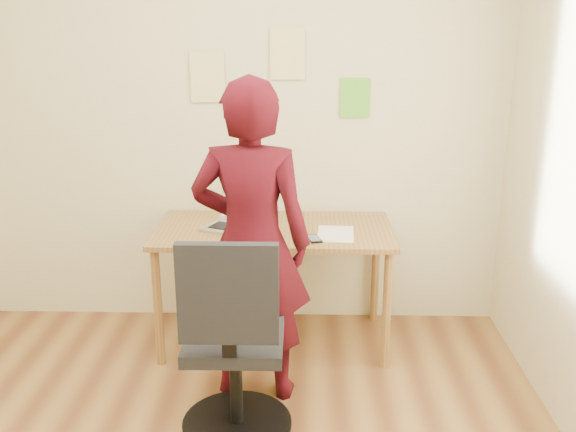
{
  "coord_description": "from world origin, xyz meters",
  "views": [
    {
      "loc": [
        0.49,
        -2.23,
        1.94
      ],
      "look_at": [
        0.4,
        0.95,
        0.95
      ],
      "focal_mm": 40.0,
      "sensor_mm": 36.0,
      "label": 1
    }
  ],
  "objects_px": {
    "laptop": "(237,219)",
    "office_chair": "(234,353)",
    "desk": "(274,242)",
    "phone": "(314,239)",
    "person": "(251,243)"
  },
  "relations": [
    {
      "from": "phone",
      "to": "laptop",
      "type": "bearing_deg",
      "value": 137.92
    },
    {
      "from": "laptop",
      "to": "person",
      "type": "height_order",
      "value": "person"
    },
    {
      "from": "desk",
      "to": "office_chair",
      "type": "bearing_deg",
      "value": -98.55
    },
    {
      "from": "person",
      "to": "desk",
      "type": "bearing_deg",
      "value": -92.27
    },
    {
      "from": "laptop",
      "to": "phone",
      "type": "relative_size",
      "value": 2.97
    },
    {
      "from": "desk",
      "to": "laptop",
      "type": "xyz_separation_m",
      "value": [
        -0.22,
        0.02,
        0.14
      ]
    },
    {
      "from": "laptop",
      "to": "office_chair",
      "type": "height_order",
      "value": "office_chair"
    },
    {
      "from": "desk",
      "to": "person",
      "type": "bearing_deg",
      "value": -98.96
    },
    {
      "from": "desk",
      "to": "person",
      "type": "xyz_separation_m",
      "value": [
        -0.09,
        -0.55,
        0.19
      ]
    },
    {
      "from": "laptop",
      "to": "office_chair",
      "type": "bearing_deg",
      "value": -61.11
    },
    {
      "from": "phone",
      "to": "office_chair",
      "type": "xyz_separation_m",
      "value": [
        -0.38,
        -0.76,
        -0.3
      ]
    },
    {
      "from": "phone",
      "to": "office_chair",
      "type": "distance_m",
      "value": 0.9
    },
    {
      "from": "office_chair",
      "to": "person",
      "type": "bearing_deg",
      "value": 81.71
    },
    {
      "from": "phone",
      "to": "office_chair",
      "type": "bearing_deg",
      "value": -133.18
    },
    {
      "from": "laptop",
      "to": "person",
      "type": "bearing_deg",
      "value": -52.49
    }
  ]
}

